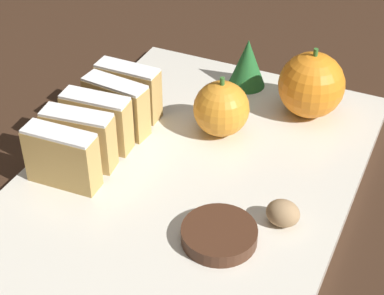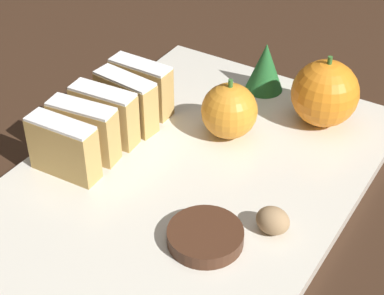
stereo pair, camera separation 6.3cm
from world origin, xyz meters
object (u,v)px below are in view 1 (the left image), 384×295
object	(u,v)px
walnut	(283,213)
orange_near	(311,85)
orange_far	(222,109)
chocolate_cookie	(219,235)

from	to	relation	value
walnut	orange_near	bearing A→B (deg)	99.07
orange_far	chocolate_cookie	bearing A→B (deg)	-68.30
orange_near	chocolate_cookie	bearing A→B (deg)	-93.61
orange_near	orange_far	distance (m)	0.11
walnut	chocolate_cookie	world-z (taller)	walnut
orange_near	walnut	size ratio (longest dim) A/B	2.62
orange_near	walnut	distance (m)	0.19
orange_far	walnut	distance (m)	0.15
orange_far	walnut	xyz separation A→B (m)	(0.11, -0.11, -0.02)
orange_near	orange_far	size ratio (longest dim) A/B	1.20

